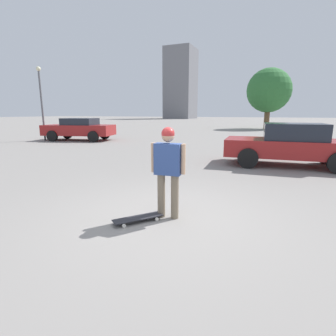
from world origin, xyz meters
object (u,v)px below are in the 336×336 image
Objects in this scene: skateboard at (138,218)px; car_parked_far at (79,129)px; car_parked_near at (290,144)px; person at (168,165)px.

car_parked_far is (10.30, -10.18, 0.72)m from skateboard.
skateboard is 6.74m from car_parked_near.
car_parked_near is at bearing 66.21° from person.
car_parked_near and car_parked_far have the same top height.
skateboard is (0.39, 0.38, -0.89)m from person.
person reaches higher than car_parked_far.
person is 6.22m from car_parked_near.
person is 1.04m from skateboard.
car_parked_far reaches higher than skateboard.
person is 0.33× the size of car_parked_far.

